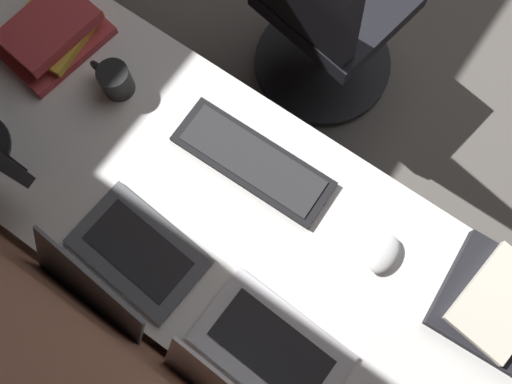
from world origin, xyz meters
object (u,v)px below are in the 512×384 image
at_px(book_stack_near, 495,302).
at_px(coffee_mug, 115,80).
at_px(office_chair, 322,13).
at_px(drawer_pedestal, 272,284).
at_px(laptop_left, 120,266).
at_px(mouse_spare, 384,254).
at_px(book_stack_far, 53,33).
at_px(keyboard_main, 253,161).
at_px(laptop_leftmost, 256,369).

xyz_separation_m(book_stack_near, coffee_mug, (1.08, 0.07, 0.02)).
relative_size(coffee_mug, office_chair, 0.13).
relative_size(drawer_pedestal, book_stack_near, 2.58).
height_order(laptop_left, mouse_spare, laptop_left).
height_order(laptop_left, book_stack_far, laptop_left).
xyz_separation_m(book_stack_far, coffee_mug, (-0.23, 0.01, 0.00)).
xyz_separation_m(laptop_left, office_chair, (0.07, -1.04, -0.32)).
relative_size(keyboard_main, mouse_spare, 4.06).
height_order(laptop_leftmost, book_stack_far, laptop_leftmost).
bearing_deg(laptop_left, keyboard_main, -103.89).
bearing_deg(drawer_pedestal, book_stack_far, -11.43).
bearing_deg(mouse_spare, coffee_mug, 1.18).
height_order(laptop_left, book_stack_near, laptop_left).
bearing_deg(mouse_spare, drawer_pedestal, 41.63).
height_order(keyboard_main, book_stack_far, book_stack_far).
bearing_deg(laptop_leftmost, mouse_spare, -104.58).
relative_size(laptop_leftmost, book_stack_near, 1.32).
bearing_deg(book_stack_near, mouse_spare, 10.58).
xyz_separation_m(drawer_pedestal, office_chair, (0.37, -0.83, 0.11)).
relative_size(drawer_pedestal, office_chair, 0.72).
relative_size(drawer_pedestal, book_stack_far, 2.33).
bearing_deg(office_chair, laptop_left, 93.80).
distance_m(laptop_leftmost, book_stack_far, 1.01).
distance_m(drawer_pedestal, office_chair, 0.92).
height_order(book_stack_near, coffee_mug, coffee_mug).
height_order(laptop_left, coffee_mug, laptop_left).
height_order(keyboard_main, coffee_mug, coffee_mug).
relative_size(book_stack_far, coffee_mug, 2.42).
distance_m(mouse_spare, office_chair, 0.91).
bearing_deg(drawer_pedestal, coffee_mug, -14.29).
xyz_separation_m(drawer_pedestal, mouse_spare, (-0.19, -0.17, 0.40)).
relative_size(drawer_pedestal, mouse_spare, 6.68).
xyz_separation_m(laptop_leftmost, coffee_mug, (0.71, -0.37, -0.00)).
distance_m(laptop_leftmost, coffee_mug, 0.80).
bearing_deg(book_stack_near, coffee_mug, 3.57).
bearing_deg(coffee_mug, laptop_leftmost, 152.12).
bearing_deg(book_stack_far, keyboard_main, -178.41).
distance_m(book_stack_near, office_chair, 1.07).
bearing_deg(book_stack_far, laptop_left, 144.71).
xyz_separation_m(coffee_mug, office_chair, (-0.25, -0.68, -0.32)).
bearing_deg(office_chair, mouse_spare, 130.53).
relative_size(drawer_pedestal, laptop_left, 2.07).
bearing_deg(laptop_leftmost, book_stack_near, -130.17).
relative_size(laptop_left, keyboard_main, 0.80).
bearing_deg(office_chair, keyboard_main, 104.63).
height_order(mouse_spare, coffee_mug, coffee_mug).
distance_m(book_stack_far, office_chair, 0.87).
distance_m(laptop_leftmost, office_chair, 1.19).
height_order(drawer_pedestal, book_stack_near, book_stack_near).
bearing_deg(keyboard_main, book_stack_near, -176.88).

